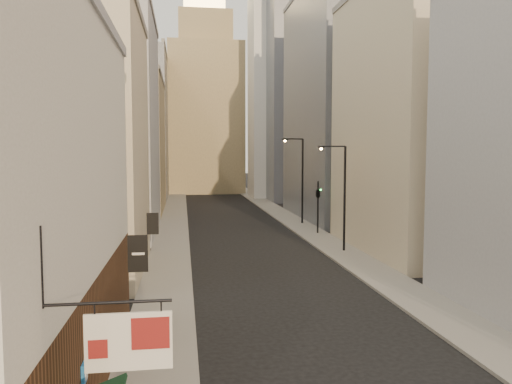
% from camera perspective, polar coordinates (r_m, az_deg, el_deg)
% --- Properties ---
extents(sidewalk_left, '(3.00, 140.00, 0.15)m').
position_cam_1_polar(sidewalk_left, '(61.72, -9.26, -2.59)').
color(sidewalk_left, gray).
rests_on(sidewalk_left, ground).
extents(sidewalk_right, '(3.00, 140.00, 0.15)m').
position_cam_1_polar(sidewalk_right, '(62.86, 2.68, -2.41)').
color(sidewalk_right, gray).
rests_on(sidewalk_right, ground).
extents(left_bldg_beige, '(8.00, 12.00, 16.00)m').
position_cam_1_polar(left_bldg_beige, '(32.90, -19.88, 4.86)').
color(left_bldg_beige, '#BFB195').
rests_on(left_bldg_beige, ground).
extents(left_bldg_grey, '(8.00, 16.00, 20.00)m').
position_cam_1_polar(left_bldg_grey, '(48.74, -16.18, 7.10)').
color(left_bldg_grey, '#98989E').
rests_on(left_bldg_grey, ground).
extents(left_bldg_tan, '(8.00, 18.00, 17.00)m').
position_cam_1_polar(left_bldg_tan, '(66.57, -14.04, 5.11)').
color(left_bldg_tan, '#8B7856').
rests_on(left_bldg_tan, ground).
extents(left_bldg_wingrid, '(8.00, 20.00, 24.00)m').
position_cam_1_polar(left_bldg_wingrid, '(86.60, -12.78, 7.28)').
color(left_bldg_wingrid, gray).
rests_on(left_bldg_wingrid, ground).
extents(right_bldg_beige, '(8.00, 16.00, 20.00)m').
position_cam_1_polar(right_bldg_beige, '(40.30, 17.51, 7.65)').
color(right_bldg_beige, '#BFB195').
rests_on(right_bldg_beige, ground).
extents(right_bldg_wingrid, '(8.00, 20.00, 26.00)m').
position_cam_1_polar(right_bldg_wingrid, '(59.14, 8.99, 9.65)').
color(right_bldg_wingrid, gray).
rests_on(right_bldg_wingrid, ground).
extents(highrise, '(21.00, 23.00, 51.20)m').
position_cam_1_polar(highrise, '(89.29, 7.35, 16.11)').
color(highrise, gray).
rests_on(highrise, ground).
extents(clock_tower, '(14.00, 14.00, 44.90)m').
position_cam_1_polar(clock_tower, '(98.85, -5.82, 10.29)').
color(clock_tower, '#8B7856').
rests_on(clock_tower, ground).
extents(white_tower, '(8.00, 8.00, 41.50)m').
position_cam_1_polar(white_tower, '(86.35, 2.07, 11.80)').
color(white_tower, silver).
rests_on(white_tower, ground).
extents(streetlamp_mid, '(2.09, 0.78, 8.18)m').
position_cam_1_polar(streetlamp_mid, '(38.59, 9.79, 0.03)').
color(streetlamp_mid, black).
rests_on(streetlamp_mid, ground).
extents(streetlamp_far, '(2.38, 0.60, 9.15)m').
position_cam_1_polar(streetlamp_far, '(53.11, 5.10, 1.88)').
color(streetlamp_far, black).
rests_on(streetlamp_far, ground).
extents(traffic_light_right, '(0.77, 0.77, 5.00)m').
position_cam_1_polar(traffic_light_right, '(46.81, 7.10, -0.09)').
color(traffic_light_right, black).
rests_on(traffic_light_right, ground).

